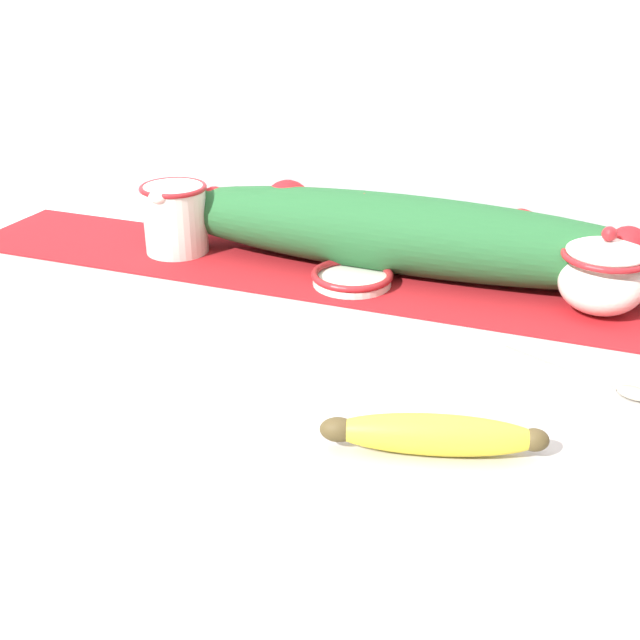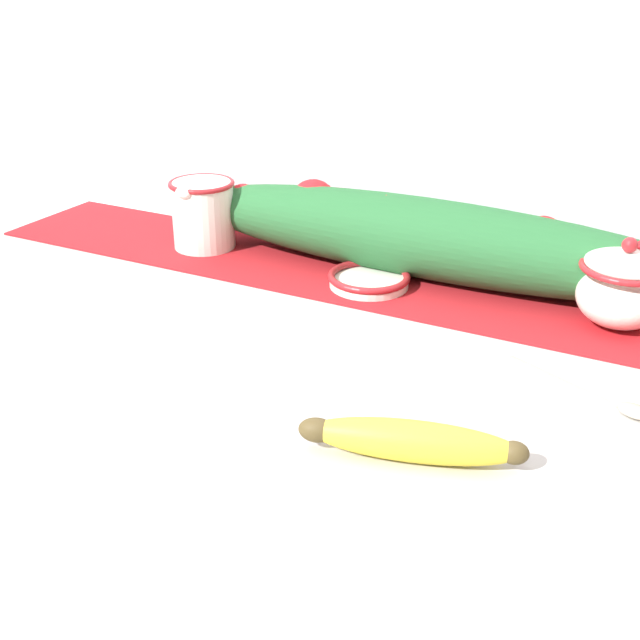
{
  "view_description": "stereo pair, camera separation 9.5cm",
  "coord_description": "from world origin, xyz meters",
  "px_view_note": "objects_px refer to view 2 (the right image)",
  "views": [
    {
      "loc": [
        0.29,
        -0.83,
        1.32
      ],
      "look_at": [
        -0.02,
        -0.03,
        0.92
      ],
      "focal_mm": 45.0,
      "sensor_mm": 36.0,
      "label": 1
    },
    {
      "loc": [
        0.38,
        -0.79,
        1.32
      ],
      "look_at": [
        -0.02,
        -0.03,
        0.92
      ],
      "focal_mm": 45.0,
      "sensor_mm": 36.0,
      "label": 2
    }
  ],
  "objects_px": {
    "cream_pitcher": "(204,212)",
    "small_dish": "(369,279)",
    "spoon": "(623,406)",
    "banana": "(411,441)",
    "sugar_bowl": "(622,287)"
  },
  "relations": [
    {
      "from": "cream_pitcher",
      "to": "small_dish",
      "type": "relative_size",
      "value": 1.04
    },
    {
      "from": "cream_pitcher",
      "to": "spoon",
      "type": "relative_size",
      "value": 0.71
    },
    {
      "from": "cream_pitcher",
      "to": "small_dish",
      "type": "bearing_deg",
      "value": -5.69
    },
    {
      "from": "small_dish",
      "to": "cream_pitcher",
      "type": "bearing_deg",
      "value": 174.31
    },
    {
      "from": "small_dish",
      "to": "banana",
      "type": "relative_size",
      "value": 0.54
    },
    {
      "from": "spoon",
      "to": "sugar_bowl",
      "type": "bearing_deg",
      "value": 125.1
    },
    {
      "from": "cream_pitcher",
      "to": "sugar_bowl",
      "type": "distance_m",
      "value": 0.65
    },
    {
      "from": "spoon",
      "to": "banana",
      "type": "bearing_deg",
      "value": -107.45
    },
    {
      "from": "sugar_bowl",
      "to": "small_dish",
      "type": "height_order",
      "value": "sugar_bowl"
    },
    {
      "from": "sugar_bowl",
      "to": "spoon",
      "type": "xyz_separation_m",
      "value": [
        0.04,
        -0.21,
        -0.05
      ]
    },
    {
      "from": "cream_pitcher",
      "to": "small_dish",
      "type": "xyz_separation_m",
      "value": [
        0.31,
        -0.03,
        -0.05
      ]
    },
    {
      "from": "cream_pitcher",
      "to": "sugar_bowl",
      "type": "height_order",
      "value": "sugar_bowl"
    },
    {
      "from": "banana",
      "to": "spoon",
      "type": "height_order",
      "value": "banana"
    },
    {
      "from": "cream_pitcher",
      "to": "small_dish",
      "type": "distance_m",
      "value": 0.31
    },
    {
      "from": "spoon",
      "to": "small_dish",
      "type": "bearing_deg",
      "value": 178.81
    }
  ]
}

